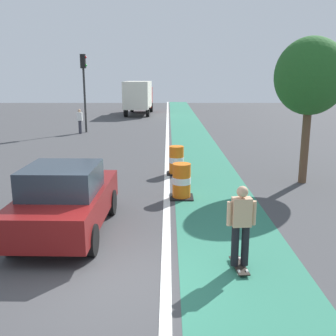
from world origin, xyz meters
The scene contains 11 objects.
ground_plane centered at (0.00, 0.00, 0.00)m, with size 100.00×100.00×0.00m, color #424244.
bike_lane_strip centered at (2.40, 12.00, 0.00)m, with size 2.50×80.00×0.01m, color #2D755B.
lane_divider_stripe centered at (0.90, 12.00, 0.01)m, with size 0.20×80.00×0.01m, color silver.
skateboarder_on_lane centered at (2.34, 0.53, 0.91)m, with size 0.57×0.82×1.69m.
parked_sedan_nearest centered at (-1.50, 2.36, 0.83)m, with size 1.99×4.14×1.70m.
traffic_barrel_front centered at (1.36, 5.15, 0.53)m, with size 0.73×0.73×1.09m.
traffic_barrel_mid centered at (1.26, 8.21, 0.53)m, with size 0.73×0.73×1.09m.
delivery_truck_down_block centered at (-1.94, 32.58, 1.85)m, with size 2.51×7.65×3.23m.
traffic_light_corner centered at (-4.59, 19.85, 3.50)m, with size 0.41×0.32×5.10m.
pedestrian_crossing centered at (-4.86, 19.19, 0.86)m, with size 0.34×0.20×1.61m.
street_tree_sidewalk centered at (5.73, 6.97, 3.67)m, with size 2.40×2.40×5.00m.
Camera 1 is at (0.94, -6.53, 3.69)m, focal length 41.90 mm.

